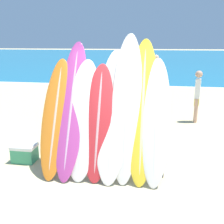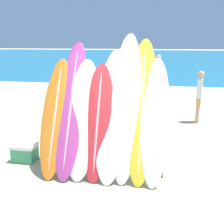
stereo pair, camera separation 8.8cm
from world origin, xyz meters
TOP-DOWN VIEW (x-y plane):
  - ground_plane at (0.00, 0.00)m, footprint 160.00×160.00m
  - ocean_water at (0.00, 39.73)m, footprint 120.00×60.00m
  - surfboard_rack at (-0.32, 0.79)m, footprint 2.12×0.04m
  - surfboard_slot_0 at (-1.23, 0.82)m, footprint 0.50×1.08m
  - surfboard_slot_1 at (-0.95, 0.90)m, footprint 0.52×1.27m
  - surfboard_slot_2 at (-0.72, 0.82)m, footprint 0.60×0.98m
  - surfboard_slot_3 at (-0.43, 0.80)m, footprint 0.53×0.92m
  - surfboard_slot_4 at (-0.19, 0.87)m, footprint 0.59×1.13m
  - surfboard_slot_5 at (0.05, 0.91)m, footprint 0.53×1.12m
  - surfboard_slot_6 at (0.33, 0.90)m, footprint 0.52×1.11m
  - surfboard_slot_7 at (0.56, 0.81)m, footprint 0.49×0.99m
  - person_near_water at (-2.14, 4.80)m, footprint 0.25×0.28m
  - person_mid_beach at (1.76, 4.33)m, footprint 0.20×0.25m
  - person_far_left at (0.53, 7.81)m, footprint 0.30×0.24m
  - cooler_box at (-2.00, 1.01)m, footprint 0.46×0.35m

SIDE VIEW (x-z plane):
  - ground_plane at x=0.00m, z-range 0.00..0.00m
  - ocean_water at x=0.00m, z-range 0.00..0.01m
  - cooler_box at x=-2.00m, z-range 0.00..0.35m
  - surfboard_rack at x=-0.32m, z-range 0.04..0.96m
  - person_mid_beach at x=1.76m, z-range 0.07..1.60m
  - person_near_water at x=-2.14m, z-range 0.07..1.71m
  - surfboard_slot_3 at x=-0.43m, z-range 0.00..1.96m
  - person_far_left at x=0.53m, z-range 0.08..1.88m
  - surfboard_slot_2 at x=-0.72m, z-range 0.00..2.03m
  - surfboard_slot_0 at x=-1.23m, z-range 0.00..2.04m
  - surfboard_slot_7 at x=0.56m, z-range 0.00..2.07m
  - surfboard_slot_4 at x=-0.19m, z-range 0.00..2.21m
  - surfboard_slot_1 at x=-0.95m, z-range 0.00..2.35m
  - surfboard_slot_6 at x=0.33m, z-range 0.00..2.40m
  - surfboard_slot_5 at x=0.05m, z-range 0.00..2.50m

